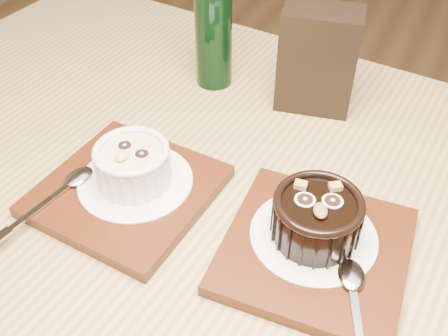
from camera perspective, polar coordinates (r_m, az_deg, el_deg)
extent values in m
cube|color=olive|center=(0.59, 1.50, -7.31)|extent=(1.27, 0.91, 0.04)
cylinder|color=olive|center=(1.30, -12.22, 1.72)|extent=(0.06, 0.06, 0.71)
cube|color=#491E0C|center=(0.61, -10.48, -2.45)|extent=(0.19, 0.19, 0.01)
cylinder|color=white|center=(0.60, -9.60, -1.42)|extent=(0.13, 0.13, 0.00)
cylinder|color=white|center=(0.59, -9.84, 0.12)|extent=(0.08, 0.08, 0.04)
cylinder|color=#D5CA82|center=(0.58, -10.06, 1.59)|extent=(0.07, 0.07, 0.00)
torus|color=white|center=(0.57, -10.10, 1.85)|extent=(0.08, 0.08, 0.01)
cylinder|color=black|center=(0.58, -10.76, 2.45)|extent=(0.02, 0.02, 0.00)
cylinder|color=black|center=(0.57, -8.94, 1.56)|extent=(0.02, 0.02, 0.00)
ellipsoid|color=#D4B87C|center=(0.57, -10.98, 1.38)|extent=(0.02, 0.02, 0.01)
cube|color=#491E0C|center=(0.55, 9.90, -8.82)|extent=(0.19, 0.19, 0.01)
cylinder|color=white|center=(0.55, 9.71, -7.21)|extent=(0.13, 0.13, 0.00)
cylinder|color=black|center=(0.53, 10.00, -5.57)|extent=(0.09, 0.09, 0.04)
cylinder|color=black|center=(0.51, 10.27, -3.97)|extent=(0.07, 0.07, 0.00)
torus|color=black|center=(0.51, 10.32, -3.70)|extent=(0.09, 0.09, 0.01)
cylinder|color=black|center=(0.51, 8.82, -3.37)|extent=(0.02, 0.02, 0.00)
cylinder|color=black|center=(0.52, 11.75, -3.48)|extent=(0.02, 0.02, 0.00)
ellipsoid|color=brown|center=(0.50, 10.46, -4.59)|extent=(0.02, 0.02, 0.01)
cube|color=#9D6733|center=(0.52, 8.34, -1.84)|extent=(0.01, 0.01, 0.01)
cube|color=#9D6733|center=(0.53, 12.03, -1.99)|extent=(0.02, 0.01, 0.01)
cube|color=black|center=(0.71, 10.15, 11.51)|extent=(0.11, 0.08, 0.14)
cylinder|color=black|center=(0.75, -1.12, 13.84)|extent=(0.05, 0.05, 0.14)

